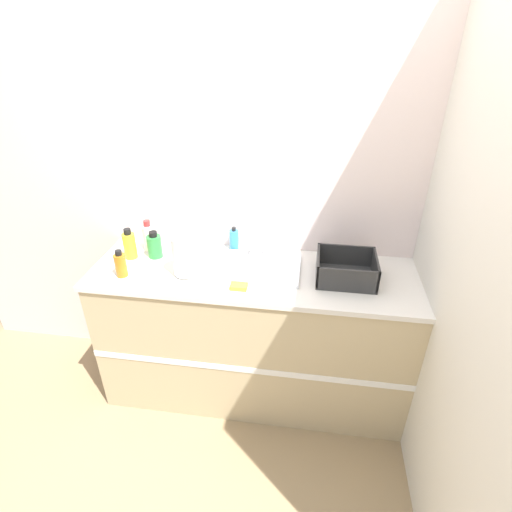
# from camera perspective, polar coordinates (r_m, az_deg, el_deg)

# --- Properties ---
(ground_plane) EXTENTS (12.00, 12.00, 0.00)m
(ground_plane) POSITION_cam_1_polar(r_m,az_deg,el_deg) (2.72, -1.23, -22.66)
(ground_plane) COLOR #937A56
(wall_back) EXTENTS (4.26, 0.06, 2.60)m
(wall_back) POSITION_cam_1_polar(r_m,az_deg,el_deg) (2.42, 0.87, 9.09)
(wall_back) COLOR silver
(wall_back) RESTS_ON ground_plane
(wall_right) EXTENTS (0.06, 2.58, 2.60)m
(wall_right) POSITION_cam_1_polar(r_m,az_deg,el_deg) (2.21, 25.25, 4.00)
(wall_right) COLOR beige
(wall_right) RESTS_ON ground_plane
(counter_cabinet) EXTENTS (1.88, 0.61, 0.94)m
(counter_cabinet) POSITION_cam_1_polar(r_m,az_deg,el_deg) (2.57, -0.25, -11.11)
(counter_cabinet) COLOR tan
(counter_cabinet) RESTS_ON ground_plane
(sink) EXTENTS (0.45, 0.35, 0.27)m
(sink) POSITION_cam_1_polar(r_m,az_deg,el_deg) (2.31, 0.82, -1.36)
(sink) COLOR silver
(sink) RESTS_ON counter_cabinet
(paper_towel_roll) EXTENTS (0.13, 0.13, 0.24)m
(paper_towel_roll) POSITION_cam_1_polar(r_m,az_deg,el_deg) (2.24, -10.22, 0.05)
(paper_towel_roll) COLOR #4C4C51
(paper_towel_roll) RESTS_ON counter_cabinet
(dish_rack) EXTENTS (0.32, 0.28, 0.14)m
(dish_rack) POSITION_cam_1_polar(r_m,az_deg,el_deg) (2.26, 12.71, -2.07)
(dish_rack) COLOR #2D2D2D
(dish_rack) RESTS_ON counter_cabinet
(bottle_amber) EXTENTS (0.06, 0.06, 0.16)m
(bottle_amber) POSITION_cam_1_polar(r_m,az_deg,el_deg) (2.34, -18.77, -1.18)
(bottle_amber) COLOR #B26B19
(bottle_amber) RESTS_ON counter_cabinet
(bottle_green) EXTENTS (0.09, 0.09, 0.17)m
(bottle_green) POSITION_cam_1_polar(r_m,az_deg,el_deg) (2.48, -14.28, 1.43)
(bottle_green) COLOR #2D8C3D
(bottle_green) RESTS_ON counter_cabinet
(bottle_white_spray) EXTENTS (0.07, 0.07, 0.20)m
(bottle_white_spray) POSITION_cam_1_polar(r_m,az_deg,el_deg) (2.57, -15.08, 2.65)
(bottle_white_spray) COLOR white
(bottle_white_spray) RESTS_ON counter_cabinet
(bottle_yellow) EXTENTS (0.08, 0.08, 0.19)m
(bottle_yellow) POSITION_cam_1_polar(r_m,az_deg,el_deg) (2.51, -17.60, 1.50)
(bottle_yellow) COLOR yellow
(bottle_yellow) RESTS_ON counter_cabinet
(soap_dispenser) EXTENTS (0.06, 0.06, 0.15)m
(soap_dispenser) POSITION_cam_1_polar(r_m,az_deg,el_deg) (2.49, -3.15, 2.33)
(soap_dispenser) COLOR #338CCC
(soap_dispenser) RESTS_ON counter_cabinet
(sponge) EXTENTS (0.09, 0.06, 0.02)m
(sponge) POSITION_cam_1_polar(r_m,az_deg,el_deg) (2.14, -2.48, -4.38)
(sponge) COLOR yellow
(sponge) RESTS_ON counter_cabinet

